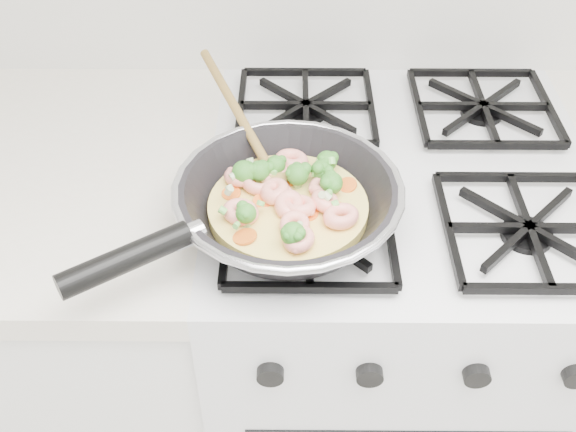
{
  "coord_description": "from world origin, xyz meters",
  "views": [
    {
      "loc": [
        -0.17,
        0.88,
        1.55
      ],
      "look_at": [
        -0.18,
        1.56,
        0.93
      ],
      "focal_mm": 41.98,
      "sensor_mm": 36.0,
      "label": 1
    }
  ],
  "objects": [
    {
      "name": "skillet",
      "position": [
        -0.18,
        1.56,
        0.96
      ],
      "size": [
        0.42,
        0.49,
        0.09
      ],
      "rotation": [
        0.0,
        0.0,
        0.02
      ],
      "color": "black",
      "rests_on": "stove"
    },
    {
      "name": "stove",
      "position": [
        0.0,
        1.7,
        0.46
      ],
      "size": [
        0.6,
        0.6,
        0.92
      ],
      "color": "silver",
      "rests_on": "ground"
    }
  ]
}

